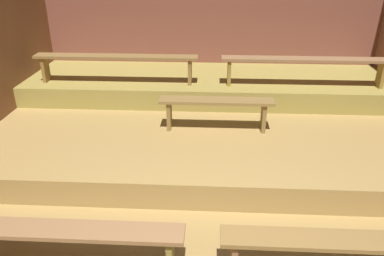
% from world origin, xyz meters
% --- Properties ---
extents(ground, '(6.58, 6.06, 0.08)m').
position_xyz_m(ground, '(0.00, 2.63, -0.04)').
color(ground, '#9E7D45').
extents(wall_back, '(6.58, 0.06, 2.67)m').
position_xyz_m(wall_back, '(0.00, 5.29, 1.34)').
color(wall_back, brown).
rests_on(wall_back, ground).
extents(platform_lower, '(5.78, 3.58, 0.31)m').
position_xyz_m(platform_lower, '(0.00, 3.47, 0.15)').
color(platform_lower, '#A58247').
rests_on(platform_lower, ground).
extents(platform_middle, '(5.78, 1.61, 0.31)m').
position_xyz_m(platform_middle, '(0.00, 4.46, 0.46)').
color(platform_middle, olive).
rests_on(platform_middle, platform_lower).
extents(bench_floor_left, '(2.05, 0.25, 0.42)m').
position_xyz_m(bench_floor_left, '(-1.17, 0.83, 0.34)').
color(bench_floor_left, olive).
rests_on(bench_floor_left, ground).
extents(bench_floor_right, '(2.05, 0.25, 0.42)m').
position_xyz_m(bench_floor_right, '(1.17, 0.83, 0.34)').
color(bench_floor_right, olive).
rests_on(bench_floor_right, ground).
extents(bench_lower_center, '(1.47, 0.25, 0.42)m').
position_xyz_m(bench_lower_center, '(0.11, 3.06, 0.64)').
color(bench_lower_center, olive).
rests_on(bench_lower_center, platform_lower).
extents(bench_middle_left, '(2.46, 0.25, 0.42)m').
position_xyz_m(bench_middle_left, '(-1.41, 4.03, 0.97)').
color(bench_middle_left, olive).
rests_on(bench_middle_left, platform_middle).
extents(bench_middle_right, '(2.46, 0.25, 0.42)m').
position_xyz_m(bench_middle_right, '(1.41, 4.03, 0.97)').
color(bench_middle_right, olive).
rests_on(bench_middle_right, platform_middle).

